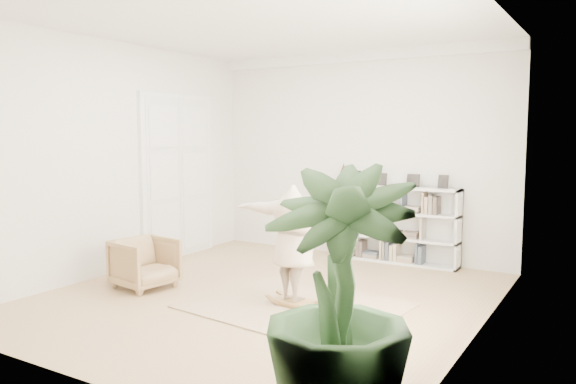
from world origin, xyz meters
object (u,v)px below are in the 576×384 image
(rocker_board, at_px, (294,301))
(person, at_px, (294,240))
(bookshelf, at_px, (394,225))
(armchair, at_px, (145,263))
(houseplant, at_px, (338,299))

(rocker_board, height_order, person, person)
(person, bearing_deg, bookshelf, -87.13)
(rocker_board, bearing_deg, armchair, -165.15)
(person, xyz_separation_m, houseplant, (1.75, -2.36, 0.12))
(bookshelf, xyz_separation_m, person, (-0.20, -3.01, 0.22))
(armchair, xyz_separation_m, rocker_board, (2.26, 0.33, -0.29))
(rocker_board, bearing_deg, person, 6.59)
(armchair, xyz_separation_m, person, (2.26, 0.33, 0.51))
(houseplant, bearing_deg, person, 126.61)
(bookshelf, relative_size, houseplant, 1.12)
(bookshelf, xyz_separation_m, armchair, (-2.46, -3.34, -0.28))
(armchair, xyz_separation_m, houseplant, (4.01, -2.03, 0.63))
(bookshelf, relative_size, rocker_board, 4.14)
(houseplant, bearing_deg, bookshelf, 106.17)
(bookshelf, bearing_deg, houseplant, -73.83)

